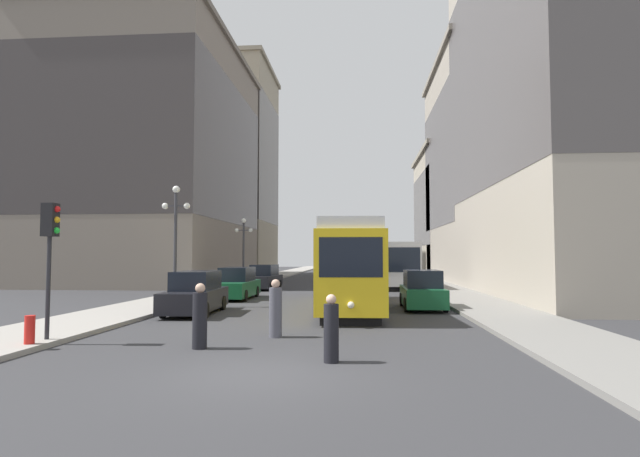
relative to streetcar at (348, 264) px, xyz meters
name	(u,v)px	position (x,y,z in m)	size (l,w,h in m)	color
ground_plane	(261,374)	(-1.55, -13.38, -2.10)	(200.00, 200.00, 0.00)	#303033
sidewalk_left	(261,279)	(-9.59, 26.62, -2.03)	(3.48, 120.00, 0.15)	gray
sidewalk_right	(420,280)	(6.49, 26.62, -2.03)	(3.48, 120.00, 0.15)	gray
streetcar	(348,264)	(0.00, 0.00, 0.00)	(3.08, 13.38, 3.89)	black
transit_bus	(397,262)	(3.56, 16.69, -0.15)	(2.68, 12.16, 3.45)	black
parked_car_left_near	(264,278)	(-6.54, 12.78, -1.26)	(2.09, 4.96, 1.82)	black
parked_car_left_mid	(237,284)	(-6.55, 4.55, -1.26)	(1.89, 4.94, 1.82)	black
parked_car_right_far	(422,291)	(3.45, -0.22, -1.26)	(1.92, 4.26, 1.82)	black
parked_car_left_far	(195,294)	(-6.55, -2.75, -1.26)	(2.05, 5.05, 1.82)	black
pedestrian_crossing_near	(200,318)	(-3.76, -10.67, -1.29)	(0.39, 0.39, 1.75)	black
pedestrian_crossing_far	(331,331)	(-0.13, -12.12, -1.36)	(0.36, 0.36, 1.59)	black
pedestrian_on_sidewalk	(275,310)	(-2.04, -8.66, -1.28)	(0.40, 0.40, 1.77)	#4C4C56
traffic_light_near_left	(50,234)	(-8.23, -10.41, 1.01)	(0.47, 0.36, 3.84)	#232328
lamp_post_left_near	(176,226)	(-8.45, -0.19, 1.82)	(1.41, 0.36, 5.78)	#333338
lamp_post_left_far	(244,241)	(-8.45, 14.15, 1.51)	(1.41, 0.36, 5.24)	#333338
fire_hydrant	(30,330)	(-8.24, -11.16, -1.58)	(0.26, 0.26, 0.75)	red
building_left_corner	(214,168)	(-18.90, 40.89, 12.14)	(15.74, 14.63, 27.64)	gray
building_left_midblock	(154,160)	(-19.06, 21.84, 9.48)	(16.06, 22.94, 22.52)	slate
building_right_corner	(613,71)	(16.09, 7.47, 11.71)	(16.32, 22.55, 26.80)	#A89E8E
building_right_midblock	(497,168)	(13.97, 25.78, 9.01)	(12.07, 17.92, 21.60)	#A89E8E
building_right_far	(484,212)	(15.95, 39.26, 5.79)	(16.03, 16.53, 15.39)	#B2A893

